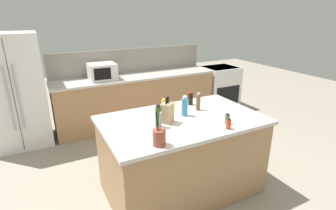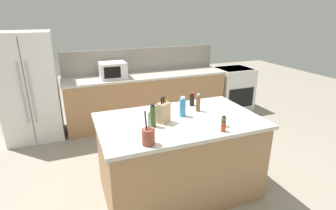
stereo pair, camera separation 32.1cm
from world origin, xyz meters
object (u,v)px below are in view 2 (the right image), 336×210
(range_oven, at_px, (233,88))
(olive_oil_bottle, at_px, (153,116))
(refrigerator, at_px, (30,87))
(spice_jar_oregano, at_px, (224,121))
(pepper_grinder, at_px, (198,103))
(soy_sauce_bottle, at_px, (192,99))
(salt_shaker, at_px, (163,110))
(spice_jar_paprika, at_px, (223,127))
(microwave, at_px, (113,70))
(honey_jar, at_px, (164,104))
(dish_soap_bottle, at_px, (183,107))
(knife_block, at_px, (163,113))
(utensil_crock, at_px, (148,136))

(range_oven, height_order, olive_oil_bottle, olive_oil_bottle)
(refrigerator, bearing_deg, spice_jar_oregano, -51.46)
(pepper_grinder, relative_size, soy_sauce_bottle, 1.28)
(salt_shaker, distance_m, soy_sauce_bottle, 0.48)
(spice_jar_paprika, distance_m, spice_jar_oregano, 0.13)
(microwave, height_order, honey_jar, microwave)
(dish_soap_bottle, bearing_deg, pepper_grinder, 18.48)
(knife_block, distance_m, pepper_grinder, 0.53)
(range_oven, xyz_separation_m, spice_jar_oregano, (-1.91, -2.54, 0.53))
(utensil_crock, bearing_deg, salt_shaker, 59.11)
(knife_block, relative_size, dish_soap_bottle, 1.24)
(utensil_crock, bearing_deg, microwave, 86.57)
(spice_jar_paprika, bearing_deg, dish_soap_bottle, 112.15)
(spice_jar_paprika, xyz_separation_m, spice_jar_oregano, (0.07, 0.11, 0.00))
(honey_jar, height_order, soy_sauce_bottle, soy_sauce_bottle)
(knife_block, bearing_deg, olive_oil_bottle, 168.27)
(refrigerator, height_order, olive_oil_bottle, refrigerator)
(refrigerator, height_order, pepper_grinder, refrigerator)
(range_oven, relative_size, olive_oil_bottle, 3.73)
(spice_jar_paprika, relative_size, spice_jar_oregano, 0.99)
(soy_sauce_bottle, bearing_deg, microwave, 109.90)
(honey_jar, bearing_deg, utensil_crock, -119.34)
(range_oven, xyz_separation_m, olive_oil_bottle, (-2.59, -2.28, 0.59))
(olive_oil_bottle, bearing_deg, knife_block, 22.44)
(range_oven, height_order, utensil_crock, utensil_crock)
(salt_shaker, bearing_deg, soy_sauce_bottle, 20.07)
(spice_jar_oregano, height_order, pepper_grinder, pepper_grinder)
(knife_block, xyz_separation_m, spice_jar_oregano, (0.55, -0.32, -0.06))
(salt_shaker, distance_m, olive_oil_bottle, 0.35)
(utensil_crock, height_order, soy_sauce_bottle, utensil_crock)
(refrigerator, relative_size, utensil_crock, 5.57)
(spice_jar_paprika, xyz_separation_m, pepper_grinder, (0.03, 0.60, 0.05))
(spice_jar_oregano, bearing_deg, honey_jar, 119.03)
(microwave, relative_size, honey_jar, 3.53)
(spice_jar_paprika, bearing_deg, range_oven, 53.21)
(utensil_crock, bearing_deg, spice_jar_paprika, -0.93)
(utensil_crock, distance_m, soy_sauce_bottle, 1.14)
(utensil_crock, height_order, pepper_grinder, utensil_crock)
(olive_oil_bottle, bearing_deg, range_oven, 41.26)
(olive_oil_bottle, xyz_separation_m, honey_jar, (0.29, 0.45, -0.05))
(salt_shaker, xyz_separation_m, pepper_grinder, (0.43, -0.04, 0.04))
(pepper_grinder, bearing_deg, honey_jar, 148.33)
(knife_block, distance_m, salt_shaker, 0.23)
(knife_block, height_order, pepper_grinder, knife_block)
(range_oven, distance_m, knife_block, 3.36)
(refrigerator, height_order, range_oven, refrigerator)
(knife_block, bearing_deg, spice_jar_oregano, -64.59)
(spice_jar_paprika, bearing_deg, pepper_grinder, 87.22)
(refrigerator, distance_m, soy_sauce_bottle, 2.79)
(salt_shaker, distance_m, pepper_grinder, 0.43)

